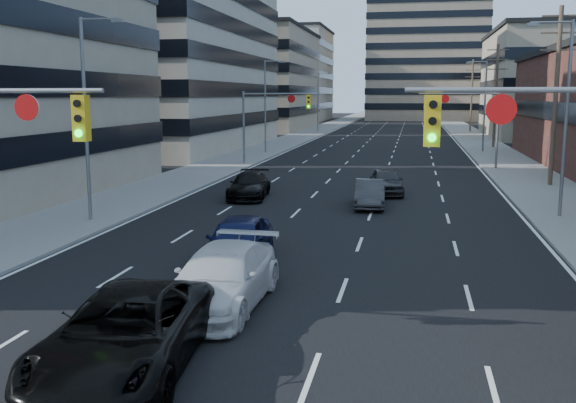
{
  "coord_description": "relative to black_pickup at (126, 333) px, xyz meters",
  "views": [
    {
      "loc": [
        3.71,
        -6.19,
        5.7
      ],
      "look_at": [
        -0.32,
        14.44,
        2.2
      ],
      "focal_mm": 40.0,
      "sensor_mm": 36.0,
      "label": 1
    }
  ],
  "objects": [
    {
      "name": "black_pickup",
      "position": [
        0.0,
        0.0,
        0.0
      ],
      "size": [
        3.38,
        6.28,
        1.67
      ],
      "primitive_type": "imported",
      "rotation": [
        0.0,
        0.0,
        0.1
      ],
      "color": "black",
      "rests_on": "ground"
    },
    {
      "name": "sedan_grey_center",
      "position": [
        3.6,
        20.93,
        -0.14
      ],
      "size": [
        1.74,
        4.32,
        1.39
      ],
      "primitive_type": "imported",
      "rotation": [
        0.0,
        0.0,
        0.06
      ],
      "color": "#313133",
      "rests_on": "ground"
    },
    {
      "name": "sedan_grey_right",
      "position": [
        4.23,
        25.52,
        -0.08
      ],
      "size": [
        2.34,
        4.62,
        1.51
      ],
      "primitive_type": "imported",
      "rotation": [
        0.0,
        0.0,
        0.13
      ],
      "color": "#2F2F31",
      "rests_on": "ground"
    },
    {
      "name": "sedan_blue",
      "position": [
        0.0,
        8.72,
        -0.01
      ],
      "size": [
        2.3,
        4.98,
        1.65
      ],
      "primitive_type": "imported",
      "rotation": [
        0.0,
        0.0,
        0.07
      ],
      "color": "#0E133A",
      "rests_on": "ground"
    },
    {
      "name": "signal_far_left",
      "position": [
        -5.68,
        39.44,
        3.46
      ],
      "size": [
        6.09,
        0.33,
        6.0
      ],
      "color": "slate",
      "rests_on": "ground"
    },
    {
      "name": "signal_far_right",
      "position": [
        9.68,
        39.44,
        3.46
      ],
      "size": [
        6.09,
        0.33,
        6.0
      ],
      "color": "slate",
      "rests_on": "ground"
    },
    {
      "name": "utility_pole_block",
      "position": [
        14.2,
        30.45,
        4.94
      ],
      "size": [
        2.2,
        0.28,
        11.0
      ],
      "color": "#4C3D2D",
      "rests_on": "ground"
    },
    {
      "name": "streetlight_left_far",
      "position": [
        -8.34,
        84.45,
        4.22
      ],
      "size": [
        2.03,
        0.22,
        9.0
      ],
      "color": "slate",
      "rests_on": "ground"
    },
    {
      "name": "utility_pole_distant",
      "position": [
        14.2,
        90.45,
        4.94
      ],
      "size": [
        2.2,
        0.28,
        11.0
      ],
      "color": "#4C3D2D",
      "rests_on": "ground"
    },
    {
      "name": "bg_block_left",
      "position": [
        -26.0,
        134.45,
        9.16
      ],
      "size": [
        24.0,
        24.0,
        20.0
      ],
      "primitive_type": "cube",
      "color": "#ADA089",
      "rests_on": "ground"
    },
    {
      "name": "sidewalk_right",
      "position": [
        13.5,
        124.45,
        -0.76
      ],
      "size": [
        5.0,
        300.0,
        0.15
      ],
      "primitive_type": "cube",
      "color": "slate",
      "rests_on": "ground"
    },
    {
      "name": "office_left_mid",
      "position": [
        -25.0,
        54.45,
        13.16
      ],
      "size": [
        26.0,
        34.0,
        28.0
      ],
      "primitive_type": "cube",
      "color": "#ADA089",
      "rests_on": "ground"
    },
    {
      "name": "bg_block_right",
      "position": [
        34.0,
        124.45,
        5.16
      ],
      "size": [
        22.0,
        22.0,
        12.0
      ],
      "primitive_type": "cube",
      "color": "gray",
      "rests_on": "ground"
    },
    {
      "name": "sedan_black_far",
      "position": [
        -3.2,
        22.57,
        -0.13
      ],
      "size": [
        2.48,
        5.08,
        1.42
      ],
      "primitive_type": "imported",
      "rotation": [
        0.0,
        0.0,
        0.1
      ],
      "color": "black",
      "rests_on": "ground"
    },
    {
      "name": "office_right_far",
      "position": [
        27.0,
        82.45,
        6.16
      ],
      "size": [
        22.0,
        28.0,
        14.0
      ],
      "primitive_type": "cube",
      "color": "gray",
      "rests_on": "ground"
    },
    {
      "name": "white_van",
      "position": [
        0.74,
        4.4,
        -0.03
      ],
      "size": [
        2.37,
        5.61,
        1.62
      ],
      "primitive_type": "imported",
      "rotation": [
        0.0,
        0.0,
        -0.02
      ],
      "color": "silver",
      "rests_on": "ground"
    },
    {
      "name": "streetlight_right_far",
      "position": [
        12.34,
        54.45,
        4.22
      ],
      "size": [
        2.03,
        0.22,
        9.0
      ],
      "color": "slate",
      "rests_on": "ground"
    },
    {
      "name": "streetlight_right_near",
      "position": [
        12.34,
        19.45,
        4.22
      ],
      "size": [
        2.03,
        0.22,
        9.0
      ],
      "color": "slate",
      "rests_on": "ground"
    },
    {
      "name": "streetlight_left_mid",
      "position": [
        -8.34,
        49.45,
        4.22
      ],
      "size": [
        2.03,
        0.22,
        9.0
      ],
      "color": "slate",
      "rests_on": "ground"
    },
    {
      "name": "streetlight_left_near",
      "position": [
        -8.34,
        14.45,
        4.22
      ],
      "size": [
        2.03,
        0.22,
        9.0
      ],
      "color": "slate",
      "rests_on": "ground"
    },
    {
      "name": "utility_pole_midblock",
      "position": [
        14.2,
        60.45,
        4.94
      ],
      "size": [
        2.2,
        0.28,
        11.0
      ],
      "color": "#4C3D2D",
      "rests_on": "ground"
    },
    {
      "name": "office_left_far",
      "position": [
        -22.0,
        94.45,
        7.16
      ],
      "size": [
        20.0,
        30.0,
        16.0
      ],
      "primitive_type": "cube",
      "color": "gray",
      "rests_on": "ground"
    },
    {
      "name": "sidewalk_left",
      "position": [
        -9.5,
        124.45,
        -0.76
      ],
      "size": [
        5.0,
        300.0,
        0.15
      ],
      "primitive_type": "cube",
      "color": "slate",
      "rests_on": "ground"
    },
    {
      "name": "road_surface",
      "position": [
        2.0,
        124.45,
        -0.83
      ],
      "size": [
        18.0,
        300.0,
        0.02
      ],
      "primitive_type": "cube",
      "color": "black",
      "rests_on": "ground"
    }
  ]
}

